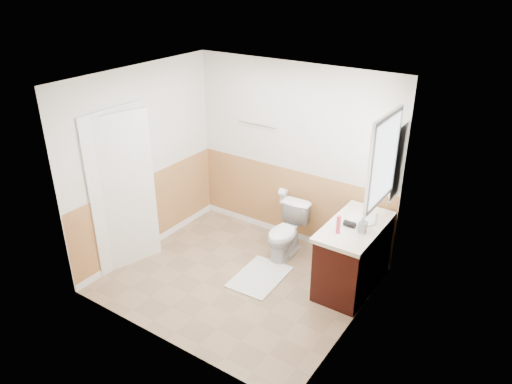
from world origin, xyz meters
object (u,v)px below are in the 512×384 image
Objects in this scene: bath_mat at (260,277)px; lotion_bottle at (338,224)px; toilet at (286,232)px; soap_dispenser at (363,225)px; vanity_cabinet at (353,258)px.

bath_mat is 3.64× the size of lotion_bottle.
toilet is at bearing 90.00° from bath_mat.
toilet is 3.23× the size of lotion_bottle.
toilet is 0.89× the size of bath_mat.
soap_dispenser is (1.13, 0.39, 0.94)m from bath_mat.
lotion_bottle reaches higher than soap_dispenser.
soap_dispenser is at bearing -14.97° from toilet.
vanity_cabinet is (1.01, 0.50, 0.39)m from bath_mat.
toilet is 0.65× the size of vanity_cabinet.
lotion_bottle is 1.14× the size of soap_dispenser.
soap_dispenser is at bearing 18.76° from bath_mat.
vanity_cabinet is 5.00× the size of lotion_bottle.
vanity_cabinet is 0.57m from soap_dispenser.
bath_mat is at bearing -161.24° from soap_dispenser.
toilet is 1.30m from soap_dispenser.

